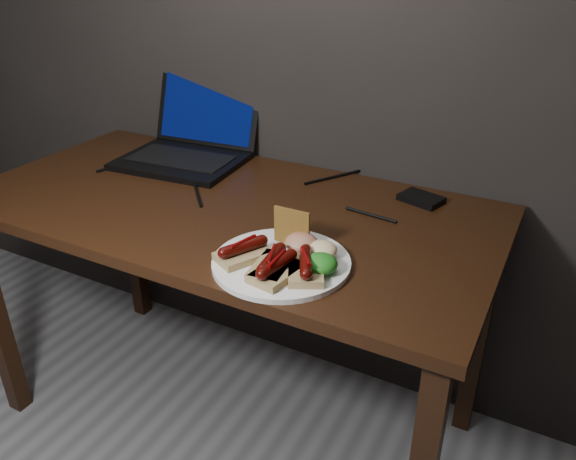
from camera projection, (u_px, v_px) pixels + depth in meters
The scene contains 13 objects.
desk at pixel (227, 233), 1.51m from camera, with size 1.40×0.70×0.75m.
laptop at pixel (191, 142), 1.75m from camera, with size 0.39×0.39×0.25m.
hard_drive at pixel (421, 199), 1.47m from camera, with size 0.11×0.07×0.02m, color black.
desk_cables at pixel (248, 183), 1.58m from camera, with size 0.89×0.45×0.01m.
plate at pixel (281, 263), 1.19m from camera, with size 0.29×0.29×0.01m, color white.
bread_sausage_left at pixel (243, 251), 1.18m from camera, with size 0.11×0.13×0.04m.
bread_sausage_center at pixel (272, 264), 1.14m from camera, with size 0.08×0.12×0.04m.
bread_sausage_right at pixel (306, 267), 1.13m from camera, with size 0.11×0.13×0.04m.
bread_sausage_extra at pixel (277, 269), 1.12m from camera, with size 0.09×0.12×0.04m.
crispbread at pixel (292, 227), 1.23m from camera, with size 0.09×0.01×0.09m, color #A3772C.
salad_greens at pixel (320, 264), 1.13m from camera, with size 0.07×0.07×0.04m, color #156213.
salsa_mound at pixel (301, 243), 1.21m from camera, with size 0.07×0.07×0.04m, color maroon.
coleslaw_mound at pixel (322, 250), 1.19m from camera, with size 0.06×0.06×0.04m, color #EEE5CE.
Camera 1 is at (0.77, 0.28, 1.36)m, focal length 35.00 mm.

